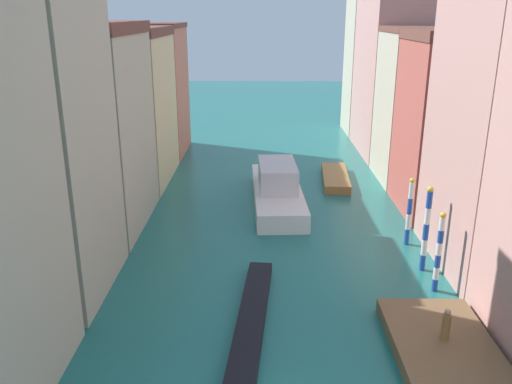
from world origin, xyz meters
TOP-DOWN VIEW (x-y plane):
  - ground_plane at (0.00, 24.50)m, footprint 154.00×154.00m
  - building_left_1 at (-13.00, 10.28)m, footprint 7.85×7.94m
  - building_left_2 at (-13.00, 19.42)m, footprint 7.85×10.01m
  - building_left_3 at (-13.00, 29.85)m, footprint 7.85×10.45m
  - building_left_4 at (-13.00, 39.56)m, footprint 7.85×8.77m
  - building_right_2 at (13.00, 22.46)m, footprint 7.85×7.70m
  - building_right_3 at (13.00, 30.14)m, footprint 7.85×7.52m
  - building_right_4 at (13.00, 40.07)m, footprint 7.85×12.21m
  - building_right_5 at (13.00, 50.03)m, footprint 7.85×7.32m
  - waterfront_dock at (6.71, 4.90)m, footprint 4.27×6.45m
  - person_on_dock at (6.78, 4.76)m, footprint 0.36×0.36m
  - mooring_pole_0 at (8.06, 10.13)m, footprint 0.33×0.33m
  - mooring_pole_1 at (8.09, 12.52)m, footprint 0.35×0.35m
  - mooring_pole_2 at (8.11, 16.08)m, footprint 0.33×0.33m
  - vaporetto_white at (0.10, 23.73)m, footprint 4.09×12.73m
  - gondola_black at (-1.54, 7.06)m, footprint 2.08×10.63m
  - motorboat_0 at (5.32, 29.31)m, footprint 2.66×7.55m

SIDE VIEW (x-z plane):
  - ground_plane at x=0.00m, z-range 0.00..0.00m
  - gondola_black at x=-1.54m, z-range 0.00..0.51m
  - waterfront_dock at x=6.71m, z-range 0.00..0.67m
  - motorboat_0 at x=5.32m, z-range 0.00..0.70m
  - vaporetto_white at x=0.10m, z-range -0.43..2.75m
  - person_on_dock at x=6.78m, z-range 0.62..2.07m
  - mooring_pole_2 at x=8.11m, z-range 0.05..4.46m
  - mooring_pole_0 at x=8.06m, z-range 0.05..4.49m
  - mooring_pole_1 at x=8.09m, z-range 0.05..5.08m
  - building_left_3 at x=-13.00m, z-range 0.01..12.92m
  - building_right_3 at x=13.00m, z-range 0.01..12.93m
  - building_right_2 at x=13.00m, z-range 0.01..12.94m
  - building_left_4 at x=-13.00m, z-range 0.01..13.06m
  - building_left_2 at x=-13.00m, z-range 0.01..13.48m
  - building_right_4 at x=13.00m, z-range 0.01..16.11m
  - building_right_5 at x=13.00m, z-range 0.01..18.44m
  - building_left_1 at x=-13.00m, z-range 0.01..19.13m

